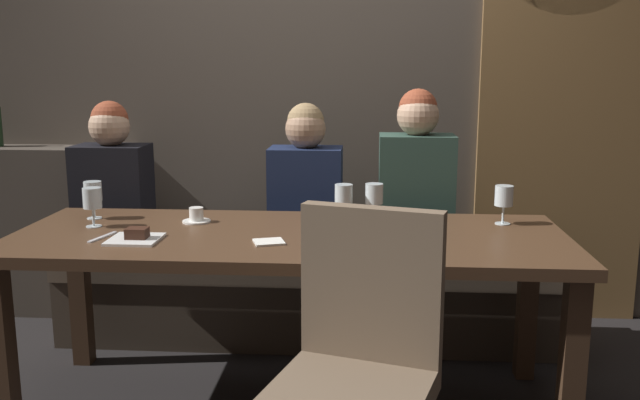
# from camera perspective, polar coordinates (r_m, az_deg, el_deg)

# --- Properties ---
(back_wall_tiled) EXTENTS (6.00, 0.12, 3.00)m
(back_wall_tiled) POSITION_cam_1_polar(r_m,az_deg,el_deg) (3.87, -0.54, 12.65)
(back_wall_tiled) COLOR brown
(back_wall_tiled) RESTS_ON ground
(arched_door) EXTENTS (0.90, 0.05, 2.55)m
(arched_door) POSITION_cam_1_polar(r_m,az_deg,el_deg) (3.93, 19.74, 10.02)
(arched_door) COLOR olive
(arched_door) RESTS_ON ground
(back_counter) EXTENTS (1.10, 0.28, 0.95)m
(back_counter) POSITION_cam_1_polar(r_m,az_deg,el_deg) (4.23, -22.18, -2.31)
(back_counter) COLOR #494138
(back_counter) RESTS_ON ground
(dining_table) EXTENTS (2.20, 0.84, 0.74)m
(dining_table) POSITION_cam_1_polar(r_m,az_deg,el_deg) (2.76, -2.59, -4.55)
(dining_table) COLOR #412B1C
(dining_table) RESTS_ON ground
(banquette_bench) EXTENTS (2.50, 0.44, 0.45)m
(banquette_bench) POSITION_cam_1_polar(r_m,az_deg,el_deg) (3.55, -1.20, -8.09)
(banquette_bench) COLOR #40352A
(banquette_bench) RESTS_ON ground
(chair_near_side) EXTENTS (0.55, 0.55, 0.98)m
(chair_near_side) POSITION_cam_1_polar(r_m,az_deg,el_deg) (2.09, 3.32, -12.56)
(chair_near_side) COLOR #4C3321
(chair_near_side) RESTS_ON ground
(diner_redhead) EXTENTS (0.36, 0.24, 0.77)m
(diner_redhead) POSITION_cam_1_polar(r_m,az_deg,el_deg) (3.61, -16.82, 1.39)
(diner_redhead) COLOR black
(diner_redhead) RESTS_ON banquette_bench
(diner_bearded) EXTENTS (0.36, 0.24, 0.77)m
(diner_bearded) POSITION_cam_1_polar(r_m,az_deg,el_deg) (3.43, -1.23, 1.30)
(diner_bearded) COLOR #192342
(diner_bearded) RESTS_ON banquette_bench
(diner_far_end) EXTENTS (0.36, 0.24, 0.84)m
(diner_far_end) POSITION_cam_1_polar(r_m,az_deg,el_deg) (3.36, 7.98, 1.61)
(diner_far_end) COLOR #2D473D
(diner_far_end) RESTS_ON banquette_bench
(wine_glass_far_left) EXTENTS (0.08, 0.08, 0.16)m
(wine_glass_far_left) POSITION_cam_1_polar(r_m,az_deg,el_deg) (3.13, -18.31, 0.54)
(wine_glass_far_left) COLOR silver
(wine_glass_far_left) RESTS_ON dining_table
(wine_glass_far_right) EXTENTS (0.08, 0.08, 0.16)m
(wine_glass_far_right) POSITION_cam_1_polar(r_m,az_deg,el_deg) (2.93, 4.51, 0.44)
(wine_glass_far_right) COLOR silver
(wine_glass_far_right) RESTS_ON dining_table
(wine_glass_near_left) EXTENTS (0.08, 0.08, 0.16)m
(wine_glass_near_left) POSITION_cam_1_polar(r_m,az_deg,el_deg) (2.97, -18.36, 0.07)
(wine_glass_near_left) COLOR silver
(wine_glass_near_left) RESTS_ON dining_table
(wine_glass_end_right) EXTENTS (0.08, 0.08, 0.16)m
(wine_glass_end_right) POSITION_cam_1_polar(r_m,az_deg,el_deg) (2.97, 15.00, 0.25)
(wine_glass_end_right) COLOR silver
(wine_glass_end_right) RESTS_ON dining_table
(wine_glass_end_left) EXTENTS (0.08, 0.08, 0.16)m
(wine_glass_end_left) POSITION_cam_1_polar(r_m,az_deg,el_deg) (2.90, 1.98, 0.31)
(wine_glass_end_left) COLOR silver
(wine_glass_end_left) RESTS_ON dining_table
(espresso_cup) EXTENTS (0.12, 0.12, 0.06)m
(espresso_cup) POSITION_cam_1_polar(r_m,az_deg,el_deg) (2.97, -10.21, -1.33)
(espresso_cup) COLOR white
(espresso_cup) RESTS_ON dining_table
(dessert_plate) EXTENTS (0.19, 0.19, 0.05)m
(dessert_plate) POSITION_cam_1_polar(r_m,az_deg,el_deg) (2.71, -15.03, -2.99)
(dessert_plate) COLOR white
(dessert_plate) RESTS_ON dining_table
(fork_on_table) EXTENTS (0.06, 0.17, 0.01)m
(fork_on_table) POSITION_cam_1_polar(r_m,az_deg,el_deg) (2.80, -17.58, -2.95)
(fork_on_table) COLOR silver
(fork_on_table) RESTS_ON dining_table
(folded_napkin) EXTENTS (0.14, 0.13, 0.01)m
(folded_napkin) POSITION_cam_1_polar(r_m,az_deg,el_deg) (2.60, -4.26, -3.49)
(folded_napkin) COLOR silver
(folded_napkin) RESTS_ON dining_table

